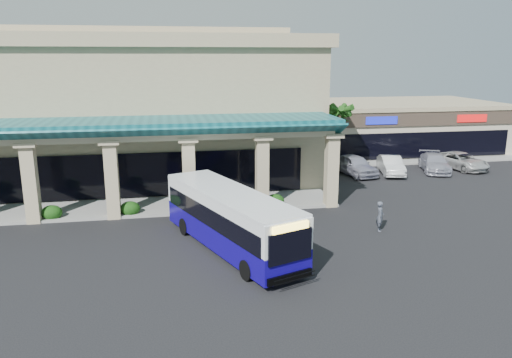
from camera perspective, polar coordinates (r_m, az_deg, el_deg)
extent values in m
plane|color=black|center=(26.43, -0.34, -7.02)|extent=(110.00, 110.00, 0.00)
imported|color=#474D5B|center=(28.41, 14.00, -4.14)|extent=(0.61, 0.72, 1.68)
imported|color=#A2A3B6|center=(41.39, 11.24, 1.59)|extent=(2.80, 5.11, 1.65)
imported|color=white|center=(42.33, 15.16, 1.53)|extent=(2.58, 4.76, 1.49)
imported|color=#AAAAB9|center=(44.48, 19.72, 1.75)|extent=(3.48, 5.38, 1.45)
imported|color=#BCBCBC|center=(46.24, 22.32, 1.94)|extent=(3.56, 5.55, 1.42)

